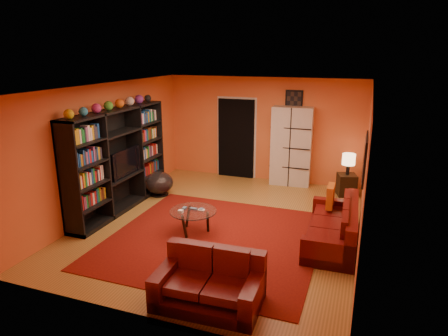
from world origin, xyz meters
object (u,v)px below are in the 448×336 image
(loveseat, at_px, (210,282))
(storage_cabinet, at_px, (291,146))
(tv, at_px, (122,162))
(side_table, at_px, (346,185))
(table_lamp, at_px, (349,160))
(coffee_table, at_px, (193,213))
(sofa, at_px, (336,227))
(bowl_chair, at_px, (159,183))
(entertainment_unit, at_px, (119,160))

(loveseat, height_order, storage_cabinet, storage_cabinet)
(tv, height_order, side_table, tv)
(table_lamp, bearing_deg, coffee_table, -129.70)
(sofa, relative_size, bowl_chair, 3.05)
(loveseat, xyz_separation_m, storage_cabinet, (0.06, 5.22, 0.68))
(entertainment_unit, xyz_separation_m, loveseat, (2.99, -2.42, -0.76))
(sofa, xyz_separation_m, table_lamp, (0.02, 2.55, 0.55))
(sofa, bearing_deg, table_lamp, 87.94)
(bowl_chair, bearing_deg, loveseat, -52.28)
(side_table, bearing_deg, tv, -151.43)
(tv, bearing_deg, sofa, -92.17)
(storage_cabinet, distance_m, table_lamp, 1.43)
(storage_cabinet, bearing_deg, side_table, -18.35)
(tv, distance_m, sofa, 4.42)
(coffee_table, relative_size, table_lamp, 1.76)
(entertainment_unit, distance_m, storage_cabinet, 4.14)
(entertainment_unit, height_order, coffee_table, entertainment_unit)
(loveseat, distance_m, bowl_chair, 4.30)
(coffee_table, bearing_deg, tv, 161.34)
(entertainment_unit, height_order, loveseat, entertainment_unit)
(coffee_table, bearing_deg, loveseat, -59.90)
(entertainment_unit, distance_m, table_lamp, 5.05)
(side_table, height_order, table_lamp, table_lamp)
(tv, xyz_separation_m, bowl_chair, (0.31, 0.93, -0.71))
(tv, distance_m, loveseat, 3.91)
(bowl_chair, bearing_deg, storage_cabinet, 34.15)
(coffee_table, distance_m, side_table, 3.92)
(tv, relative_size, side_table, 1.94)
(side_table, bearing_deg, coffee_table, -129.70)
(side_table, bearing_deg, storage_cabinet, 165.08)
(sofa, relative_size, loveseat, 1.44)
(coffee_table, xyz_separation_m, table_lamp, (2.50, 3.01, 0.46))
(entertainment_unit, distance_m, side_table, 5.11)
(tv, xyz_separation_m, side_table, (4.37, 2.38, -0.75))
(tv, distance_m, coffee_table, 2.07)
(sofa, relative_size, storage_cabinet, 1.05)
(sofa, bearing_deg, side_table, 87.94)
(storage_cabinet, relative_size, bowl_chair, 2.91)
(entertainment_unit, relative_size, bowl_chair, 4.52)
(loveseat, xyz_separation_m, bowl_chair, (-2.63, 3.40, 0.00))
(coffee_table, bearing_deg, sofa, 10.64)
(entertainment_unit, relative_size, side_table, 6.00)
(side_table, relative_size, table_lamp, 1.03)
(loveseat, bearing_deg, bowl_chair, 35.44)
(entertainment_unit, relative_size, table_lamp, 6.20)
(entertainment_unit, bearing_deg, tv, 45.45)
(loveseat, height_order, table_lamp, table_lamp)
(tv, height_order, coffee_table, tv)
(coffee_table, height_order, side_table, side_table)
(entertainment_unit, xyz_separation_m, storage_cabinet, (3.05, 2.80, -0.08))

